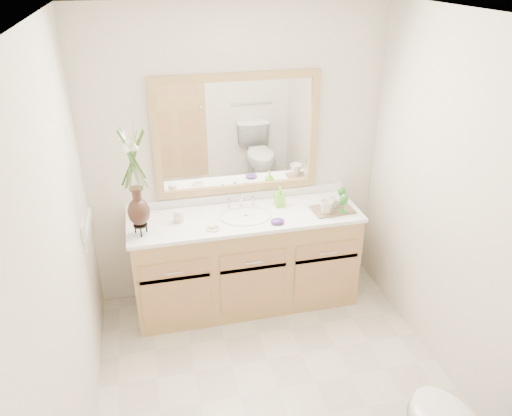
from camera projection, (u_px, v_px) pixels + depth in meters
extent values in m
plane|color=beige|center=(278.00, 389.00, 3.43)|extent=(2.60, 2.60, 0.00)
cube|color=white|center=(288.00, 18.00, 2.35)|extent=(2.40, 2.60, 0.02)
cube|color=silver|center=(237.00, 159.00, 4.02)|extent=(2.40, 0.02, 2.40)
cube|color=silver|center=(64.00, 265.00, 2.64)|extent=(0.02, 2.60, 2.40)
cube|color=silver|center=(465.00, 216.00, 3.14)|extent=(0.02, 2.60, 2.40)
cube|color=tan|center=(246.00, 261.00, 4.13)|extent=(1.80, 0.55, 0.80)
cube|color=white|center=(245.00, 217.00, 3.94)|extent=(1.84, 0.57, 0.03)
ellipsoid|color=white|center=(246.00, 223.00, 3.95)|extent=(0.38, 0.30, 0.12)
cylinder|color=silver|center=(241.00, 200.00, 4.05)|extent=(0.02, 0.02, 0.11)
cylinder|color=silver|center=(229.00, 203.00, 4.04)|extent=(0.02, 0.02, 0.08)
cylinder|color=silver|center=(253.00, 201.00, 4.08)|extent=(0.02, 0.02, 0.08)
cube|color=white|center=(237.00, 135.00, 3.91)|extent=(1.20, 0.01, 0.85)
cube|color=tan|center=(236.00, 77.00, 3.70)|extent=(1.32, 0.04, 0.06)
cube|color=tan|center=(238.00, 188.00, 4.11)|extent=(1.32, 0.04, 0.06)
cube|color=tan|center=(156.00, 142.00, 3.77)|extent=(0.06, 0.04, 0.85)
cube|color=tan|center=(314.00, 130.00, 4.03)|extent=(0.06, 0.04, 0.85)
cube|color=white|center=(84.00, 231.00, 3.41)|extent=(0.02, 0.12, 0.12)
cylinder|color=black|center=(140.00, 225.00, 3.64)|extent=(0.10, 0.10, 0.01)
ellipsoid|color=black|center=(139.00, 212.00, 3.59)|extent=(0.16, 0.16, 0.21)
cylinder|color=black|center=(137.00, 195.00, 3.53)|extent=(0.07, 0.07, 0.09)
cylinder|color=#4C7A33|center=(133.00, 163.00, 3.42)|extent=(0.06, 0.06, 0.38)
cylinder|color=beige|center=(179.00, 216.00, 3.82)|extent=(0.08, 0.08, 0.10)
cylinder|color=beige|center=(213.00, 228.00, 3.74)|extent=(0.11, 0.11, 0.01)
cube|color=beige|center=(213.00, 226.00, 3.73)|extent=(0.08, 0.06, 0.02)
imported|color=#7FE335|center=(280.00, 197.00, 4.05)|extent=(0.07, 0.08, 0.15)
ellipsoid|color=#52297C|center=(277.00, 221.00, 3.81)|extent=(0.12, 0.10, 0.04)
cube|color=brown|center=(332.00, 210.00, 4.01)|extent=(0.34, 0.24, 0.02)
imported|color=beige|center=(326.00, 206.00, 3.92)|extent=(0.12, 0.12, 0.11)
imported|color=beige|center=(333.00, 202.00, 4.01)|extent=(0.12, 0.12, 0.09)
cylinder|color=#297C29|center=(343.00, 211.00, 3.96)|extent=(0.07, 0.07, 0.01)
cylinder|color=#297C29|center=(344.00, 206.00, 3.93)|extent=(0.01, 0.01, 0.10)
ellipsoid|color=#297C29|center=(344.00, 199.00, 3.91)|extent=(0.07, 0.07, 0.08)
cylinder|color=#297C29|center=(341.00, 203.00, 4.09)|extent=(0.06, 0.06, 0.01)
cylinder|color=#297C29|center=(341.00, 198.00, 4.07)|extent=(0.01, 0.01, 0.09)
ellipsoid|color=#297C29|center=(342.00, 192.00, 4.05)|extent=(0.06, 0.06, 0.08)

